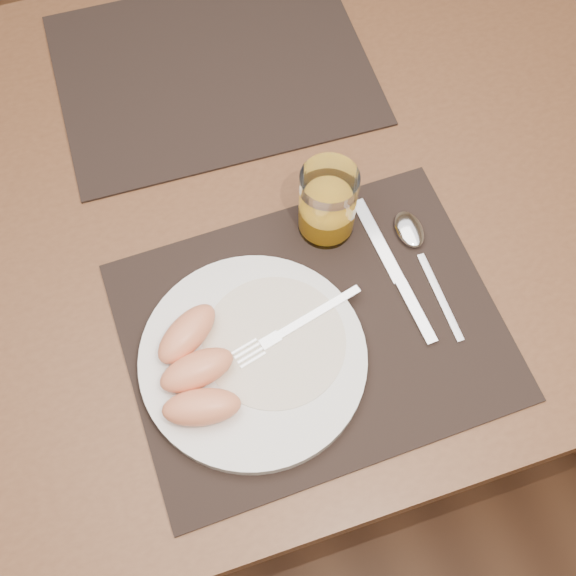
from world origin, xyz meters
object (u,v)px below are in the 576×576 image
Objects in this scene: fork at (288,330)px; juice_glass at (327,205)px; placemat_near at (313,331)px; placemat_far at (213,69)px; knife at (400,281)px; table at (244,225)px; spoon at (414,239)px; plate at (253,359)px.

juice_glass is at bearing 53.94° from fork.
fork reaches higher than placemat_near.
placemat_near is at bearing -89.64° from placemat_far.
fork is 0.79× the size of knife.
placemat_far is 2.04× the size of knife.
juice_glass reaches higher than fork.
placemat_near and placemat_far have the same top height.
placemat_near is at bearing -83.17° from table.
spoon is (0.04, 0.05, 0.00)m from knife.
table is 0.24m from placemat_near.
plate reaches higher than spoon.
placemat_far is (0.02, 0.22, 0.09)m from table.
spoon reaches higher than placemat_near.
placemat_far is at bearing 114.66° from spoon.
knife is at bearing 9.04° from fork.
fork reaches higher than knife.
fork is (-0.03, -0.44, 0.02)m from placemat_far.
juice_glass is (0.07, -0.31, 0.05)m from placemat_far.
plate is 2.47× the size of juice_glass.
juice_glass is at bearing 119.21° from knife.
plate is 1.56× the size of fork.
knife reaches higher than placemat_far.
table is at bearing 77.02° from plate.
plate is at bearing -134.07° from juice_glass.
placemat_near is at bearing -4.06° from fork.
juice_glass is (0.10, 0.13, 0.03)m from fork.
table is at bearing 136.84° from juice_glass.
juice_glass is at bearing -77.55° from placemat_far.
table is 12.80× the size of juice_glass.
juice_glass is (0.09, -0.09, 0.14)m from table.
placemat_near is 0.08m from plate.
table is 0.24m from placemat_far.
fork is at bearing -159.23° from spoon.
plate is 0.26m from spoon.
fork is (0.05, 0.02, 0.01)m from plate.
plate reaches higher than table.
spoon is (0.19, -0.14, 0.09)m from table.
fork is 0.16m from knife.
fork is at bearing -91.42° from table.
fork is 0.91× the size of spoon.
placemat_far is 2.36× the size of spoon.
plate is 0.05m from fork.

